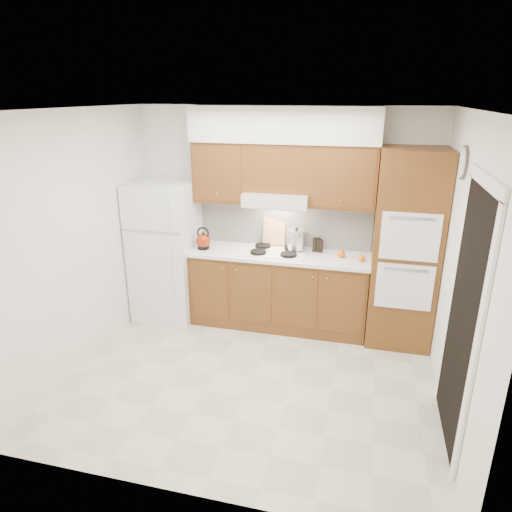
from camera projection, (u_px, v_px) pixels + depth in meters
The scene contains 26 objects.
floor at pixel (252, 377), 4.63m from camera, with size 3.60×3.60×0.00m, color beige.
ceiling at pixel (252, 109), 3.76m from camera, with size 3.60×3.60×0.00m, color white.
wall_back at pixel (283, 217), 5.57m from camera, with size 3.60×0.02×2.60m, color white.
wall_left at pixel (80, 243), 4.60m from camera, with size 0.02×3.00×2.60m, color white.
wall_right at pixel (462, 275), 3.79m from camera, with size 0.02×3.00×2.60m, color white.
fridge at pixel (166, 251), 5.70m from camera, with size 0.75×0.72×1.72m, color white.
base_cabinets at pixel (279, 290), 5.57m from camera, with size 2.11×0.60×0.90m, color brown.
countertop at pixel (279, 255), 5.41m from camera, with size 2.13×0.62×0.04m, color white.
backsplash at pixel (284, 224), 5.57m from camera, with size 2.11×0.03×0.56m, color white.
oven_cabinet at pixel (405, 250), 5.01m from camera, with size 0.70×0.65×2.20m, color brown.
upper_cab_left at pixel (221, 172), 5.39m from camera, with size 0.63×0.33×0.70m, color brown.
upper_cab_right at pixel (344, 177), 5.07m from camera, with size 0.73×0.33×0.70m, color brown.
range_hood at pixel (277, 199), 5.27m from camera, with size 0.75×0.45×0.15m, color silver.
upper_cab_over_hood at pixel (279, 167), 5.21m from camera, with size 0.75×0.33×0.55m, color brown.
soffit at pixel (284, 124), 5.02m from camera, with size 2.13×0.36×0.40m, color silver.
cooktop at pixel (275, 252), 5.43m from camera, with size 0.74×0.50×0.01m, color white.
doorway at pixel (463, 321), 3.55m from camera, with size 0.02×0.90×2.10m, color black.
wall_clock at pixel (464, 163), 4.01m from camera, with size 0.30×0.30×0.02m, color #3F3833.
kettle at pixel (203, 241), 5.51m from camera, with size 0.18×0.18×0.18m, color maroon.
cutting_board at pixel (274, 230), 5.59m from camera, with size 0.27×0.02×0.36m, color tan.
stock_pot at pixel (296, 240), 5.42m from camera, with size 0.21×0.21×0.22m, color silver.
condiment_a at pixel (315, 244), 5.42m from camera, with size 0.05×0.05×0.18m, color black.
condiment_b at pixel (318, 245), 5.42m from camera, with size 0.05×0.05×0.17m, color black.
condiment_c at pixel (321, 246), 5.40m from camera, with size 0.05×0.05×0.16m, color black.
orange_near at pixel (362, 258), 5.12m from camera, with size 0.08×0.08×0.08m, color orange.
orange_far at pixel (341, 254), 5.24m from camera, with size 0.09×0.09×0.09m, color #D8560B.
Camera 1 is at (0.99, -3.82, 2.73)m, focal length 32.00 mm.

